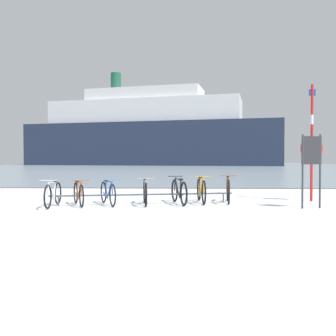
{
  "coord_description": "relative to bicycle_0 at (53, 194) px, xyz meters",
  "views": [
    {
      "loc": [
        0.45,
        -6.68,
        1.32
      ],
      "look_at": [
        -0.02,
        7.6,
        0.97
      ],
      "focal_mm": 39.83,
      "sensor_mm": 36.0,
      "label": 1
    }
  ],
  "objects": [
    {
      "name": "ground",
      "position": [
        3.06,
        50.45,
        -0.39
      ],
      "size": [
        80.0,
        132.0,
        0.08
      ],
      "color": "silver"
    },
    {
      "name": "bike_rack",
      "position": [
        2.45,
        0.66,
        -0.08
      ],
      "size": [
        5.26,
        1.15,
        0.31
      ],
      "color": "#4C5156",
      "rests_on": "ground"
    },
    {
      "name": "bicycle_0",
      "position": [
        0.0,
        0.0,
        0.0
      ],
      "size": [
        0.46,
        1.65,
        0.76
      ],
      "color": "black",
      "rests_on": "ground"
    },
    {
      "name": "bicycle_1",
      "position": [
        0.62,
        0.31,
        -0.01
      ],
      "size": [
        0.75,
        1.51,
        0.74
      ],
      "color": "black",
      "rests_on": "ground"
    },
    {
      "name": "bicycle_2",
      "position": [
        1.42,
        0.5,
        -0.0
      ],
      "size": [
        0.78,
        1.56,
        0.75
      ],
      "color": "black",
      "rests_on": "ground"
    },
    {
      "name": "bicycle_3",
      "position": [
        2.5,
        0.54,
        0.01
      ],
      "size": [
        0.46,
        1.64,
        0.79
      ],
      "color": "black",
      "rests_on": "ground"
    },
    {
      "name": "bicycle_4",
      "position": [
        3.47,
        0.8,
        0.01
      ],
      "size": [
        0.59,
        1.73,
        0.8
      ],
      "color": "black",
      "rests_on": "ground"
    },
    {
      "name": "bicycle_5",
      "position": [
        4.15,
        1.12,
        0.02
      ],
      "size": [
        0.46,
        1.8,
        0.82
      ],
      "color": "black",
      "rests_on": "ground"
    },
    {
      "name": "bicycle_6",
      "position": [
        4.95,
        1.13,
        0.03
      ],
      "size": [
        0.46,
        1.69,
        0.84
      ],
      "color": "black",
      "rests_on": "ground"
    },
    {
      "name": "info_sign",
      "position": [
        7.0,
        -0.12,
        0.99
      ],
      "size": [
        0.55,
        0.13,
        1.97
      ],
      "color": "#33383D",
      "rests_on": "ground"
    },
    {
      "name": "rescue_post",
      "position": [
        7.6,
        1.59,
        1.39
      ],
      "size": [
        0.7,
        0.11,
        3.63
      ],
      "color": "red",
      "rests_on": "ground"
    },
    {
      "name": "ferry_ship",
      "position": [
        -3.0,
        68.54,
        6.3
      ],
      "size": [
        54.56,
        23.47,
        19.8
      ],
      "color": "#232D47",
      "rests_on": "ground"
    }
  ]
}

